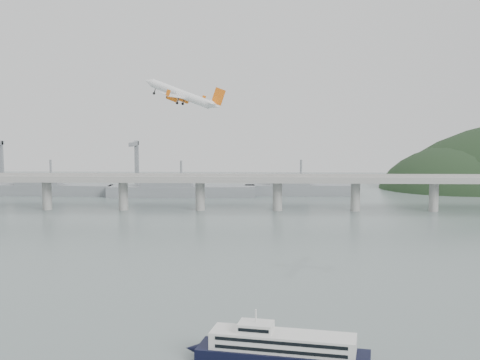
{
  "coord_description": "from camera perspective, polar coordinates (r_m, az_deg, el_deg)",
  "views": [
    {
      "loc": [
        7.62,
        -209.67,
        65.62
      ],
      "look_at": [
        0.0,
        55.0,
        36.0
      ],
      "focal_mm": 48.0,
      "sensor_mm": 36.0,
      "label": 1
    }
  ],
  "objects": [
    {
      "name": "ground",
      "position": [
        219.83,
        -0.42,
        -10.98
      ],
      "size": [
        900.0,
        900.0,
        0.0
      ],
      "primitive_type": "plane",
      "color": "slate",
      "rests_on": "ground"
    },
    {
      "name": "airliner",
      "position": [
        293.95,
        -5.13,
        7.55
      ],
      "size": [
        39.53,
        37.01,
        16.52
      ],
      "rotation": [
        0.05,
        -0.34,
        2.79
      ],
      "color": "white",
      "rests_on": "ground"
    },
    {
      "name": "ferry",
      "position": [
        171.62,
        3.82,
        -14.76
      ],
      "size": [
        72.87,
        23.25,
        13.85
      ],
      "rotation": [
        0.0,
        0.0,
        -0.2
      ],
      "color": "black",
      "rests_on": "ground"
    },
    {
      "name": "distant_fleet",
      "position": [
        505.44,
        -17.18,
        -0.65
      ],
      "size": [
        453.0,
        60.9,
        40.0
      ],
      "color": "slate",
      "rests_on": "ground"
    },
    {
      "name": "bridge",
      "position": [
        412.56,
        0.42,
        -0.29
      ],
      "size": [
        800.0,
        22.0,
        23.9
      ],
      "color": "gray",
      "rests_on": "ground"
    }
  ]
}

